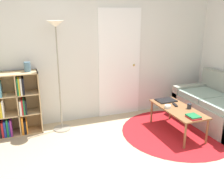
{
  "coord_description": "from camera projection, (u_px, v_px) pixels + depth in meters",
  "views": [
    {
      "loc": [
        -1.29,
        -2.13,
        1.95
      ],
      "look_at": [
        -0.04,
        1.22,
        0.85
      ],
      "focal_mm": 40.0,
      "sensor_mm": 36.0,
      "label": 1
    }
  ],
  "objects": [
    {
      "name": "wall_back",
      "position": [
        95.0,
        51.0,
        4.55
      ],
      "size": [
        7.8,
        0.11,
        2.6
      ],
      "color": "silver",
      "rests_on": "ground_plane"
    },
    {
      "name": "rug",
      "position": [
        177.0,
        131.0,
        4.29
      ],
      "size": [
        1.89,
        1.89,
        0.01
      ],
      "color": "#B2191E",
      "rests_on": "ground_plane"
    },
    {
      "name": "bookshelf",
      "position": [
        4.0,
        107.0,
        4.04
      ],
      "size": [
        1.05,
        0.34,
        1.04
      ],
      "color": "tan",
      "rests_on": "ground_plane"
    },
    {
      "name": "floor_lamp",
      "position": [
        57.0,
        46.0,
        3.96
      ],
      "size": [
        0.3,
        0.3,
        1.84
      ],
      "color": "gray",
      "rests_on": "ground_plane"
    },
    {
      "name": "couch",
      "position": [
        219.0,
        108.0,
        4.53
      ],
      "size": [
        0.86,
        1.56,
        0.87
      ],
      "color": "gray",
      "rests_on": "ground_plane"
    },
    {
      "name": "coffee_table",
      "position": [
        178.0,
        111.0,
        4.16
      ],
      "size": [
        0.48,
        1.09,
        0.44
      ],
      "color": "brown",
      "rests_on": "ground_plane"
    },
    {
      "name": "laptop",
      "position": [
        166.0,
        100.0,
        4.48
      ],
      "size": [
        0.35,
        0.26,
        0.02
      ],
      "color": "black",
      "rests_on": "coffee_table"
    },
    {
      "name": "bowl",
      "position": [
        168.0,
        107.0,
        4.14
      ],
      "size": [
        0.11,
        0.11,
        0.05
      ],
      "color": "silver",
      "rests_on": "coffee_table"
    },
    {
      "name": "book_stack_on_table",
      "position": [
        193.0,
        117.0,
        3.75
      ],
      "size": [
        0.17,
        0.2,
        0.04
      ],
      "color": "#B21E23",
      "rests_on": "coffee_table"
    },
    {
      "name": "cup",
      "position": [
        189.0,
        106.0,
        4.11
      ],
      "size": [
        0.07,
        0.07,
        0.08
      ],
      "color": "#28282D",
      "rests_on": "coffee_table"
    },
    {
      "name": "remote",
      "position": [
        175.0,
        105.0,
        4.26
      ],
      "size": [
        0.08,
        0.16,
        0.02
      ],
      "color": "black",
      "rests_on": "coffee_table"
    },
    {
      "name": "vase_on_shelf",
      "position": [
        27.0,
        67.0,
        4.0
      ],
      "size": [
        0.1,
        0.1,
        0.16
      ],
      "color": "slate",
      "rests_on": "bookshelf"
    }
  ]
}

